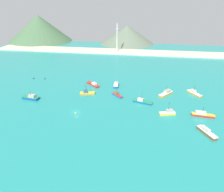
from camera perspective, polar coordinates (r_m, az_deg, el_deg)
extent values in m
cube|color=teal|center=(123.06, -5.89, 2.32)|extent=(260.00, 280.00, 0.50)
cube|color=orange|center=(116.82, 15.04, 0.57)|extent=(8.49, 9.58, 0.95)
cube|color=white|center=(116.58, 15.08, 0.83)|extent=(8.66, 9.77, 0.20)
cube|color=#B2ADA3|center=(117.25, 15.47, 1.35)|extent=(4.23, 4.54, 1.38)
cylinder|color=#4C3823|center=(112.85, 13.82, 0.44)|extent=(0.45, 0.52, 1.30)
cylinder|color=#4C3823|center=(115.80, 15.35, 2.15)|extent=(0.15, 0.15, 2.66)
cube|color=#1E5BA8|center=(111.29, 1.52, 0.15)|extent=(6.77, 6.57, 0.74)
cube|color=red|center=(111.09, 1.52, 0.36)|extent=(6.91, 6.70, 0.20)
cube|color=brown|center=(111.40, 1.22, 0.91)|extent=(2.67, 2.63, 1.45)
cylinder|color=#4C3823|center=(110.17, 1.39, 1.84)|extent=(0.20, 0.20, 2.84)
cube|color=red|center=(126.03, -5.41, 3.24)|extent=(9.73, 9.08, 0.74)
cube|color=red|center=(125.85, -5.42, 3.43)|extent=(9.93, 9.26, 0.20)
cube|color=silver|center=(124.53, -5.08, 3.55)|extent=(3.46, 3.37, 1.23)
cylinder|color=#4C3823|center=(129.50, -6.65, 4.24)|extent=(0.43, 0.40, 1.02)
cube|color=brown|center=(89.62, 25.35, -9.47)|extent=(6.52, 9.15, 1.22)
cube|color=white|center=(89.24, 25.44, -9.10)|extent=(6.65, 9.33, 0.20)
cube|color=beige|center=(89.54, 25.01, -8.41)|extent=(3.50, 4.40, 1.02)
cube|color=orange|center=(114.67, -7.00, 0.77)|extent=(8.56, 4.45, 0.77)
cube|color=gold|center=(114.46, -7.01, 0.99)|extent=(8.73, 4.54, 0.20)
cube|color=#28568C|center=(114.20, -7.54, 1.34)|extent=(2.49, 2.48, 1.41)
cylinder|color=#4C3823|center=(113.09, -7.41, 2.59)|extent=(0.19, 0.19, 3.97)
cube|color=orange|center=(122.69, 22.38, 0.64)|extent=(7.34, 9.11, 0.79)
cube|color=white|center=(122.49, 22.42, 0.85)|extent=(7.49, 9.29, 0.20)
cube|color=beige|center=(122.89, 22.09, 1.38)|extent=(3.14, 3.42, 1.33)
cylinder|color=#4C3823|center=(119.86, 23.90, 0.26)|extent=(0.38, 0.47, 1.08)
cylinder|color=#4C3823|center=(121.68, 22.46, 2.26)|extent=(0.16, 0.16, 3.26)
cube|color=gold|center=(97.33, 15.41, -4.85)|extent=(7.70, 3.84, 1.01)
cube|color=white|center=(97.03, 15.45, -4.54)|extent=(7.85, 3.91, 0.20)
cube|color=#B2ADA3|center=(96.94, 16.03, -4.07)|extent=(3.13, 2.19, 1.49)
cylinder|color=#4C3823|center=(95.43, 15.91, -2.66)|extent=(0.12, 0.12, 4.03)
cube|color=#14478C|center=(123.77, 1.16, 3.02)|extent=(3.07, 6.82, 1.15)
cube|color=white|center=(123.51, 1.16, 3.31)|extent=(3.13, 6.96, 0.20)
cube|color=#B2ADA3|center=(123.99, 1.20, 3.78)|extent=(2.12, 1.98, 1.32)
cube|color=red|center=(101.47, 24.45, -5.05)|extent=(10.08, 2.94, 1.05)
cube|color=gold|center=(101.18, 24.52, -4.74)|extent=(10.28, 3.00, 0.20)
cube|color=silver|center=(100.57, 23.90, -4.32)|extent=(4.57, 1.96, 1.26)
cylinder|color=#4C3823|center=(101.95, 27.04, -4.64)|extent=(0.62, 0.17, 1.43)
cylinder|color=#4C3823|center=(99.91, 24.59, -3.45)|extent=(0.18, 0.18, 2.44)
cube|color=#14478C|center=(105.56, 8.73, -1.70)|extent=(10.37, 5.36, 0.72)
cube|color=#238C5B|center=(105.35, 8.74, -1.48)|extent=(10.57, 5.47, 0.20)
cube|color=beige|center=(105.32, 8.12, -1.00)|extent=(3.30, 2.74, 1.23)
cylinder|color=#4C3823|center=(103.93, 8.52, 0.34)|extent=(0.12, 0.12, 4.50)
cube|color=#14478C|center=(116.43, -22.13, -0.55)|extent=(9.28, 4.10, 1.20)
cube|color=#238C5B|center=(116.14, -22.18, -0.24)|extent=(9.47, 4.18, 0.20)
cube|color=#B2ADA3|center=(115.16, -21.80, 0.04)|extent=(3.83, 2.69, 1.37)
cylinder|color=#4C3823|center=(114.84, -22.24, 0.91)|extent=(0.16, 0.16, 2.34)
sphere|color=gold|center=(96.54, -10.30, -4.79)|extent=(0.86, 0.86, 0.86)
sphere|color=#232328|center=(146.15, -21.40, 4.69)|extent=(0.98, 0.98, 0.98)
sphere|color=#232328|center=(142.97, -18.50, 4.69)|extent=(0.86, 0.86, 0.86)
cube|color=beige|center=(208.19, 0.47, 12.59)|extent=(247.00, 20.74, 1.20)
cone|color=#476B47|center=(276.88, -19.99, 17.64)|extent=(77.94, 77.94, 31.26)
cone|color=#60705B|center=(250.54, 4.27, 17.08)|extent=(64.20, 64.20, 20.69)
cylinder|color=silver|center=(204.37, 1.43, 16.13)|extent=(1.03, 1.03, 27.76)
cylinder|color=silver|center=(203.04, 1.46, 18.60)|extent=(2.78, 0.51, 0.51)
cylinder|color=silver|center=(203.83, 1.44, 17.05)|extent=(0.51, 2.22, 0.51)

